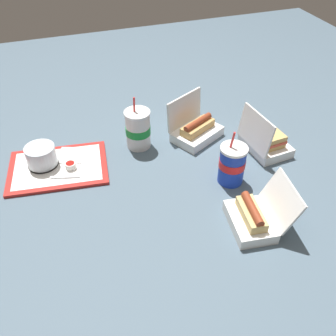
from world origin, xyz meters
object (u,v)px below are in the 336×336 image
(ketchup_cup, at_px, (70,165))
(plastic_fork, at_px, (65,177))
(clamshell_sandwich_left, at_px, (265,141))
(soda_cup_corner, at_px, (232,164))
(soda_cup_center, at_px, (138,129))
(clamshell_hotdog_corner, at_px, (254,217))
(clamshell_hotdog_center, at_px, (196,129))
(cake_container, at_px, (41,156))
(food_tray, at_px, (58,167))

(ketchup_cup, distance_m, plastic_fork, 0.06)
(ketchup_cup, bearing_deg, clamshell_sandwich_left, 171.19)
(soda_cup_corner, bearing_deg, soda_cup_center, -50.59)
(ketchup_cup, height_order, clamshell_sandwich_left, clamshell_sandwich_left)
(plastic_fork, height_order, clamshell_hotdog_corner, clamshell_hotdog_corner)
(clamshell_hotdog_center, bearing_deg, cake_container, -0.36)
(soda_cup_corner, xyz_separation_m, soda_cup_center, (0.26, -0.32, 0.00))
(food_tray, relative_size, soda_cup_corner, 1.89)
(ketchup_cup, bearing_deg, clamshell_hotdog_center, -174.35)
(plastic_fork, relative_size, soda_cup_center, 0.50)
(food_tray, bearing_deg, clamshell_sandwich_left, 169.74)
(plastic_fork, distance_m, soda_cup_corner, 0.61)
(ketchup_cup, relative_size, plastic_fork, 0.36)
(clamshell_hotdog_corner, bearing_deg, clamshell_sandwich_left, -124.58)
(food_tray, relative_size, soda_cup_center, 1.80)
(cake_container, xyz_separation_m, ketchup_cup, (-0.10, 0.06, -0.03))
(cake_container, height_order, plastic_fork, cake_container)
(plastic_fork, relative_size, clamshell_hotdog_center, 0.44)
(food_tray, xyz_separation_m, soda_cup_center, (-0.33, -0.05, 0.07))
(plastic_fork, bearing_deg, ketchup_cup, -105.64)
(ketchup_cup, height_order, plastic_fork, ketchup_cup)
(cake_container, bearing_deg, soda_cup_corner, 155.03)
(food_tray, relative_size, cake_container, 3.48)
(cake_container, relative_size, plastic_fork, 1.04)
(clamshell_hotdog_corner, bearing_deg, food_tray, -40.99)
(clamshell_hotdog_corner, xyz_separation_m, soda_cup_center, (0.24, -0.54, 0.04))
(food_tray, bearing_deg, cake_container, -28.95)
(cake_container, height_order, soda_cup_corner, soda_cup_corner)
(clamshell_sandwich_left, bearing_deg, soda_cup_center, -21.99)
(food_tray, xyz_separation_m, clamshell_hotdog_corner, (-0.57, 0.49, 0.03))
(clamshell_sandwich_left, relative_size, soda_cup_corner, 0.98)
(clamshell_hotdog_center, bearing_deg, food_tray, 2.40)
(food_tray, height_order, plastic_fork, plastic_fork)
(clamshell_hotdog_center, bearing_deg, plastic_fork, 10.12)
(soda_cup_center, bearing_deg, plastic_fork, 20.98)
(food_tray, height_order, ketchup_cup, ketchup_cup)
(cake_container, height_order, ketchup_cup, cake_container)
(clamshell_hotdog_center, relative_size, soda_cup_corner, 1.17)
(clamshell_sandwich_left, distance_m, soda_cup_corner, 0.25)
(plastic_fork, bearing_deg, cake_container, -41.42)
(soda_cup_center, bearing_deg, ketchup_cup, 14.37)
(clamshell_hotdog_center, xyz_separation_m, soda_cup_corner, (-0.02, 0.30, 0.04))
(plastic_fork, xyz_separation_m, clamshell_sandwich_left, (-0.79, 0.07, 0.03))
(clamshell_hotdog_center, distance_m, soda_cup_center, 0.25)
(clamshell_hotdog_corner, relative_size, clamshell_sandwich_left, 1.01)
(soda_cup_corner, bearing_deg, clamshell_hotdog_corner, 83.19)
(ketchup_cup, bearing_deg, clamshell_hotdog_corner, 138.27)
(plastic_fork, height_order, soda_cup_corner, soda_cup_corner)
(cake_container, relative_size, clamshell_hotdog_corner, 0.55)
(plastic_fork, bearing_deg, clamshell_hotdog_center, -155.17)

